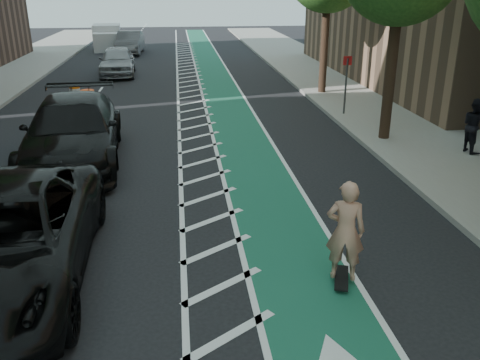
{
  "coord_description": "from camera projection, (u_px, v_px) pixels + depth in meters",
  "views": [
    {
      "loc": [
        0.86,
        -7.93,
        5.18
      ],
      "look_at": [
        2.12,
        2.51,
        1.1
      ],
      "focal_mm": 38.0,
      "sensor_mm": 36.0,
      "label": 1
    }
  ],
  "objects": [
    {
      "name": "skateboarder",
      "position": [
        346.0,
        231.0,
        9.03
      ],
      "size": [
        0.8,
        0.65,
        1.9
      ],
      "primitive_type": "imported",
      "rotation": [
        0.0,
        0.0,
        2.82
      ],
      "color": "tan",
      "rests_on": "skateboard"
    },
    {
      "name": "skateboard",
      "position": [
        342.0,
        278.0,
        9.38
      ],
      "size": [
        0.5,
        0.89,
        0.12
      ],
      "rotation": [
        0.0,
        0.0,
        -0.32
      ],
      "color": "black",
      "rests_on": "ground"
    },
    {
      "name": "buffer_strip",
      "position": [
        199.0,
        135.0,
        18.53
      ],
      "size": [
        1.4,
        90.0,
        0.01
      ],
      "primitive_type": "cube",
      "color": "silver",
      "rests_on": "ground"
    },
    {
      "name": "bike_lane",
      "position": [
        239.0,
        134.0,
        18.7
      ],
      "size": [
        2.0,
        90.0,
        0.01
      ],
      "primitive_type": "cube",
      "color": "#195946",
      "rests_on": "ground"
    },
    {
      "name": "pedestrian",
      "position": [
        474.0,
        126.0,
        15.93
      ],
      "size": [
        0.71,
        0.88,
        1.72
      ],
      "primitive_type": "imported",
      "rotation": [
        0.0,
        0.0,
        1.65
      ],
      "color": "black",
      "rests_on": "sidewalk_right"
    },
    {
      "name": "barrel_a",
      "position": [
        53.0,
        136.0,
        16.92
      ],
      "size": [
        0.64,
        0.64,
        0.87
      ],
      "color": "orange",
      "rests_on": "ground"
    },
    {
      "name": "barrel_b",
      "position": [
        88.0,
        102.0,
        21.57
      ],
      "size": [
        0.72,
        0.72,
        0.98
      ],
      "color": "#EE460C",
      "rests_on": "ground"
    },
    {
      "name": "suv_far",
      "position": [
        73.0,
        131.0,
        15.43
      ],
      "size": [
        3.23,
        6.92,
        1.95
      ],
      "primitive_type": "imported",
      "rotation": [
        0.0,
        0.0,
        0.07
      ],
      "color": "black",
      "rests_on": "ground"
    },
    {
      "name": "barrel_c",
      "position": [
        75.0,
        92.0,
        23.87
      ],
      "size": [
        0.6,
        0.6,
        0.82
      ],
      "color": "orange",
      "rests_on": "ground"
    },
    {
      "name": "ground",
      "position": [
        140.0,
        292.0,
        9.11
      ],
      "size": [
        120.0,
        120.0,
        0.0
      ],
      "primitive_type": "plane",
      "color": "black",
      "rests_on": "ground"
    },
    {
      "name": "suv_near",
      "position": [
        2.0,
        239.0,
        9.07
      ],
      "size": [
        3.22,
        6.64,
        1.82
      ],
      "primitive_type": "imported",
      "rotation": [
        0.0,
        0.0,
        0.03
      ],
      "color": "black",
      "rests_on": "ground"
    },
    {
      "name": "curb_right",
      "position": [
        346.0,
        128.0,
        19.13
      ],
      "size": [
        0.12,
        90.0,
        0.16
      ],
      "primitive_type": "cube",
      "color": "gray",
      "rests_on": "ground"
    },
    {
      "name": "car_silver",
      "position": [
        117.0,
        61.0,
        30.34
      ],
      "size": [
        2.25,
        5.08,
        1.7
      ],
      "primitive_type": "imported",
      "rotation": [
        0.0,
        0.0,
        0.05
      ],
      "color": "gray",
      "rests_on": "ground"
    },
    {
      "name": "sign_post",
      "position": [
        346.0,
        84.0,
        20.58
      ],
      "size": [
        0.35,
        0.08,
        2.47
      ],
      "color": "#4C4C4C",
      "rests_on": "ground"
    },
    {
      "name": "box_truck",
      "position": [
        107.0,
        38.0,
        42.3
      ],
      "size": [
        2.45,
        4.86,
        1.96
      ],
      "rotation": [
        0.0,
        0.0,
        0.08
      ],
      "color": "silver",
      "rests_on": "ground"
    },
    {
      "name": "sidewalk_right",
      "position": [
        408.0,
        126.0,
        19.4
      ],
      "size": [
        5.0,
        90.0,
        0.15
      ],
      "primitive_type": "cube",
      "color": "gray",
      "rests_on": "ground"
    },
    {
      "name": "car_grey",
      "position": [
        130.0,
        43.0,
        39.65
      ],
      "size": [
        1.99,
        5.21,
        1.7
      ],
      "primitive_type": "imported",
      "rotation": [
        0.0,
        0.0,
        -0.04
      ],
      "color": "#58595D",
      "rests_on": "ground"
    }
  ]
}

